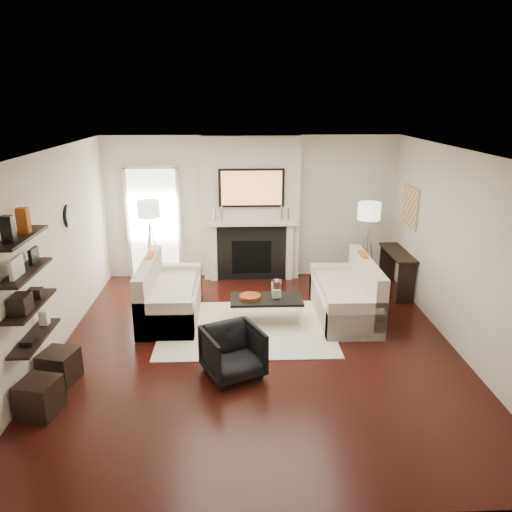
{
  "coord_description": "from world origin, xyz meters",
  "views": [
    {
      "loc": [
        -0.27,
        -6.3,
        3.34
      ],
      "look_at": [
        0.0,
        0.6,
        1.15
      ],
      "focal_mm": 35.0,
      "sensor_mm": 36.0,
      "label": 1
    }
  ],
  "objects_px": {
    "lamp_left_shade": "(149,209)",
    "lamp_right_shade": "(369,211)",
    "coffee_table": "(266,299)",
    "loveseat_left_base": "(171,304)",
    "loveseat_right_base": "(344,304)",
    "armchair": "(233,350)",
    "ottoman_near": "(59,366)"
  },
  "relations": [
    {
      "from": "lamp_left_shade",
      "to": "lamp_right_shade",
      "type": "xyz_separation_m",
      "value": [
        3.9,
        -0.33,
        0.0
      ]
    },
    {
      "from": "coffee_table",
      "to": "loveseat_left_base",
      "type": "bearing_deg",
      "value": 167.51
    },
    {
      "from": "loveseat_left_base",
      "to": "coffee_table",
      "type": "height_order",
      "value": "same"
    },
    {
      "from": "loveseat_right_base",
      "to": "armchair",
      "type": "relative_size",
      "value": 2.61
    },
    {
      "from": "armchair",
      "to": "lamp_right_shade",
      "type": "height_order",
      "value": "lamp_right_shade"
    },
    {
      "from": "loveseat_left_base",
      "to": "ottoman_near",
      "type": "bearing_deg",
      "value": -121.07
    },
    {
      "from": "lamp_left_shade",
      "to": "coffee_table",
      "type": "bearing_deg",
      "value": -41.0
    },
    {
      "from": "ottoman_near",
      "to": "loveseat_right_base",
      "type": "bearing_deg",
      "value": 24.61
    },
    {
      "from": "loveseat_right_base",
      "to": "ottoman_near",
      "type": "distance_m",
      "value": 4.28
    },
    {
      "from": "lamp_right_shade",
      "to": "loveseat_right_base",
      "type": "bearing_deg",
      "value": -117.77
    },
    {
      "from": "loveseat_right_base",
      "to": "lamp_right_shade",
      "type": "height_order",
      "value": "lamp_right_shade"
    },
    {
      "from": "coffee_table",
      "to": "lamp_left_shade",
      "type": "height_order",
      "value": "lamp_left_shade"
    },
    {
      "from": "loveseat_left_base",
      "to": "loveseat_right_base",
      "type": "xyz_separation_m",
      "value": [
        2.75,
        -0.1,
        0.0
      ]
    },
    {
      "from": "loveseat_left_base",
      "to": "lamp_right_shade",
      "type": "relative_size",
      "value": 4.5
    },
    {
      "from": "coffee_table",
      "to": "lamp_right_shade",
      "type": "bearing_deg",
      "value": 37.06
    },
    {
      "from": "loveseat_left_base",
      "to": "ottoman_near",
      "type": "relative_size",
      "value": 4.5
    },
    {
      "from": "loveseat_left_base",
      "to": "lamp_left_shade",
      "type": "height_order",
      "value": "lamp_left_shade"
    },
    {
      "from": "lamp_left_shade",
      "to": "lamp_right_shade",
      "type": "relative_size",
      "value": 1.0
    },
    {
      "from": "loveseat_right_base",
      "to": "lamp_left_shade",
      "type": "bearing_deg",
      "value": 154.99
    },
    {
      "from": "coffee_table",
      "to": "armchair",
      "type": "distance_m",
      "value": 1.57
    },
    {
      "from": "lamp_right_shade",
      "to": "ottoman_near",
      "type": "relative_size",
      "value": 1.0
    },
    {
      "from": "loveseat_left_base",
      "to": "loveseat_right_base",
      "type": "height_order",
      "value": "same"
    },
    {
      "from": "armchair",
      "to": "ottoman_near",
      "type": "distance_m",
      "value": 2.14
    },
    {
      "from": "lamp_right_shade",
      "to": "ottoman_near",
      "type": "distance_m",
      "value": 5.56
    },
    {
      "from": "loveseat_left_base",
      "to": "armchair",
      "type": "bearing_deg",
      "value": -61.32
    },
    {
      "from": "armchair",
      "to": "ottoman_near",
      "type": "xyz_separation_m",
      "value": [
        -2.13,
        -0.07,
        -0.15
      ]
    },
    {
      "from": "lamp_right_shade",
      "to": "ottoman_near",
      "type": "xyz_separation_m",
      "value": [
        -4.52,
        -2.98,
        -1.25
      ]
    },
    {
      "from": "loveseat_left_base",
      "to": "lamp_right_shade",
      "type": "xyz_separation_m",
      "value": [
        3.38,
        1.09,
        1.24
      ]
    },
    {
      "from": "lamp_left_shade",
      "to": "lamp_right_shade",
      "type": "bearing_deg",
      "value": -4.84
    },
    {
      "from": "loveseat_right_base",
      "to": "ottoman_near",
      "type": "height_order",
      "value": "loveseat_right_base"
    },
    {
      "from": "coffee_table",
      "to": "lamp_right_shade",
      "type": "relative_size",
      "value": 2.75
    },
    {
      "from": "loveseat_right_base",
      "to": "ottoman_near",
      "type": "xyz_separation_m",
      "value": [
        -3.89,
        -1.78,
        -0.01
      ]
    }
  ]
}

